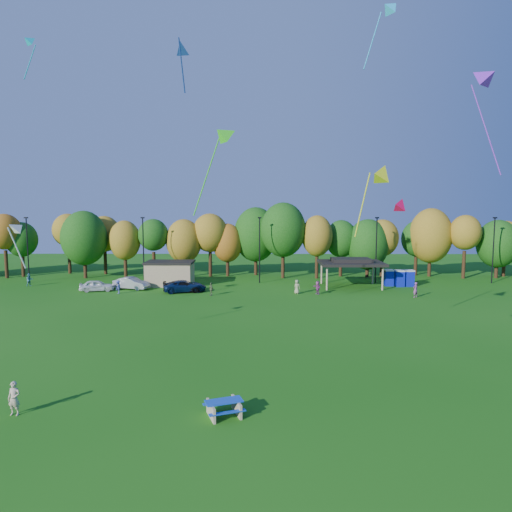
{
  "coord_description": "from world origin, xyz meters",
  "views": [
    {
      "loc": [
        1.98,
        -22.31,
        10.36
      ],
      "look_at": [
        1.76,
        6.0,
        7.36
      ],
      "focal_mm": 32.0,
      "sensor_mm": 36.0,
      "label": 1
    }
  ],
  "objects_px": {
    "car_d": "(183,287)",
    "car_b": "(131,283)",
    "picnic_table": "(224,407)",
    "car_c": "(185,286)",
    "porta_potties": "(399,278)",
    "kite_flyer": "(14,398)",
    "car_a": "(97,286)"
  },
  "relations": [
    {
      "from": "car_b",
      "to": "car_a",
      "type": "bearing_deg",
      "value": 127.3
    },
    {
      "from": "porta_potties",
      "to": "car_a",
      "type": "bearing_deg",
      "value": -174.14
    },
    {
      "from": "car_b",
      "to": "porta_potties",
      "type": "bearing_deg",
      "value": -68.85
    },
    {
      "from": "car_a",
      "to": "car_d",
      "type": "distance_m",
      "value": 10.84
    },
    {
      "from": "car_d",
      "to": "kite_flyer",
      "type": "bearing_deg",
      "value": 166.42
    },
    {
      "from": "porta_potties",
      "to": "car_d",
      "type": "distance_m",
      "value": 28.35
    },
    {
      "from": "car_b",
      "to": "car_c",
      "type": "bearing_deg",
      "value": -87.7
    },
    {
      "from": "kite_flyer",
      "to": "car_a",
      "type": "height_order",
      "value": "kite_flyer"
    },
    {
      "from": "car_c",
      "to": "car_d",
      "type": "height_order",
      "value": "car_c"
    },
    {
      "from": "kite_flyer",
      "to": "car_c",
      "type": "height_order",
      "value": "kite_flyer"
    },
    {
      "from": "car_d",
      "to": "car_c",
      "type": "bearing_deg",
      "value": -57.29
    },
    {
      "from": "car_c",
      "to": "car_d",
      "type": "bearing_deg",
      "value": 114.86
    },
    {
      "from": "car_a",
      "to": "car_c",
      "type": "height_order",
      "value": "car_c"
    },
    {
      "from": "porta_potties",
      "to": "car_c",
      "type": "relative_size",
      "value": 0.71
    },
    {
      "from": "car_d",
      "to": "picnic_table",
      "type": "bearing_deg",
      "value": -175.81
    },
    {
      "from": "porta_potties",
      "to": "car_c",
      "type": "xyz_separation_m",
      "value": [
        -27.75,
        -4.41,
        -0.37
      ]
    },
    {
      "from": "porta_potties",
      "to": "kite_flyer",
      "type": "relative_size",
      "value": 2.18
    },
    {
      "from": "car_d",
      "to": "car_b",
      "type": "bearing_deg",
      "value": 64.66
    },
    {
      "from": "car_b",
      "to": "picnic_table",
      "type": "bearing_deg",
      "value": -140.68
    },
    {
      "from": "car_d",
      "to": "car_a",
      "type": "bearing_deg",
      "value": 77.98
    },
    {
      "from": "picnic_table",
      "to": "kite_flyer",
      "type": "height_order",
      "value": "kite_flyer"
    },
    {
      "from": "picnic_table",
      "to": "car_c",
      "type": "xyz_separation_m",
      "value": [
        -7.45,
        33.65,
        0.26
      ]
    },
    {
      "from": "picnic_table",
      "to": "car_c",
      "type": "distance_m",
      "value": 34.46
    },
    {
      "from": "car_b",
      "to": "car_c",
      "type": "distance_m",
      "value": 7.38
    },
    {
      "from": "car_b",
      "to": "car_c",
      "type": "height_order",
      "value": "car_b"
    },
    {
      "from": "porta_potties",
      "to": "kite_flyer",
      "type": "height_order",
      "value": "porta_potties"
    },
    {
      "from": "kite_flyer",
      "to": "car_c",
      "type": "bearing_deg",
      "value": 89.43
    },
    {
      "from": "car_b",
      "to": "car_d",
      "type": "xyz_separation_m",
      "value": [
        6.92,
        -2.06,
        -0.08
      ]
    },
    {
      "from": "kite_flyer",
      "to": "car_b",
      "type": "bearing_deg",
      "value": 101.18
    },
    {
      "from": "porta_potties",
      "to": "car_c",
      "type": "bearing_deg",
      "value": -170.97
    },
    {
      "from": "car_c",
      "to": "picnic_table",
      "type": "bearing_deg",
      "value": 175.91
    },
    {
      "from": "car_a",
      "to": "car_d",
      "type": "bearing_deg",
      "value": -106.33
    }
  ]
}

